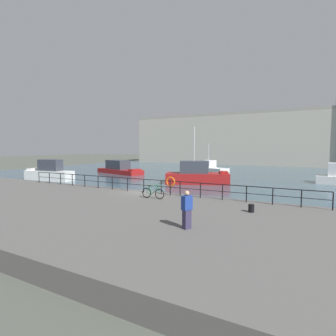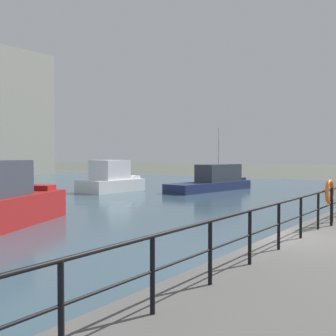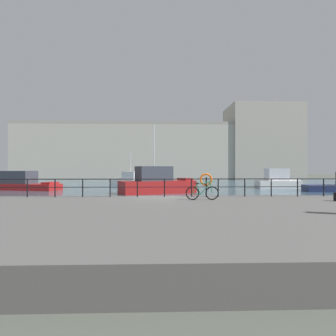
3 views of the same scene
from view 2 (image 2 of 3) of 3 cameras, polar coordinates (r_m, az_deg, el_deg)
ground_plane at (r=12.10m, az=13.43°, el=-12.53°), size 240.00×240.00×0.00m
moored_small_launch at (r=36.25m, az=6.06°, el=-1.62°), size 9.31×3.39×5.21m
moored_cabin_cruiser at (r=35.01m, az=-7.55°, el=-1.50°), size 5.37×3.04×2.52m
quay_railing at (r=11.63m, az=17.08°, el=-5.25°), size 25.63×0.07×1.08m
life_ring_stand at (r=13.93m, az=20.50°, el=-3.15°), size 0.75×0.16×1.40m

